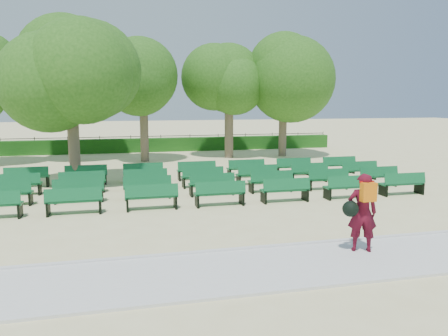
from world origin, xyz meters
name	(u,v)px	position (x,y,z in m)	size (l,w,h in m)	color
ground	(172,196)	(0.00, 0.00, 0.00)	(120.00, 120.00, 0.00)	beige
paving	(218,273)	(0.00, -7.40, 0.03)	(30.00, 2.20, 0.06)	silver
curb	(207,253)	(0.00, -6.25, 0.05)	(30.00, 0.12, 0.10)	silver
hedge	(146,145)	(0.00, 14.00, 0.45)	(26.00, 0.70, 0.90)	#1B5315
fence	(146,151)	(0.00, 14.40, 0.00)	(26.00, 0.10, 1.02)	black
tree_line	(151,160)	(0.00, 10.00, 0.00)	(21.80, 6.80, 7.04)	#2E621A
bench_array	(206,189)	(1.36, 0.57, 0.08)	(1.66, 0.57, 1.03)	#105D2E
tree_among	(71,79)	(-3.54, 2.96, 4.21)	(4.60, 4.60, 6.30)	brown
person	(362,211)	(3.34, -6.98, 0.97)	(0.88, 0.61, 1.76)	#4D0B19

